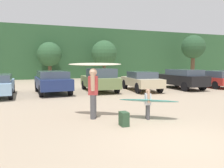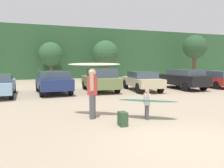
{
  "view_description": "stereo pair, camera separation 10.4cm",
  "coord_description": "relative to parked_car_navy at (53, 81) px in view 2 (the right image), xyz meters",
  "views": [
    {
      "loc": [
        -3.63,
        -4.52,
        2.0
      ],
      "look_at": [
        0.34,
        5.96,
        0.92
      ],
      "focal_mm": 35.63,
      "sensor_mm": 36.0,
      "label": 1
    },
    {
      "loc": [
        -3.53,
        -4.56,
        2.0
      ],
      "look_at": [
        0.34,
        5.96,
        0.92
      ],
      "focal_mm": 35.63,
      "sensor_mm": 36.0,
      "label": 2
    }
  ],
  "objects": [
    {
      "name": "ground_plane",
      "position": [
        2.16,
        -10.29,
        -0.81
      ],
      "size": [
        120.0,
        120.0,
        0.0
      ],
      "primitive_type": "plane",
      "color": "tan"
    },
    {
      "name": "hillside_ridge",
      "position": [
        2.16,
        19.39,
        2.46
      ],
      "size": [
        108.0,
        12.0,
        6.54
      ],
      "primitive_type": "cube",
      "color": "#2D5633",
      "rests_on": "ground_plane"
    },
    {
      "name": "tree_center_right",
      "position": [
        0.94,
        12.03,
        2.15
      ],
      "size": [
        2.81,
        2.81,
        4.39
      ],
      "color": "brown",
      "rests_on": "ground_plane"
    },
    {
      "name": "tree_far_left",
      "position": [
        7.28,
        10.96,
        2.31
      ],
      "size": [
        3.12,
        3.12,
        4.7
      ],
      "color": "brown",
      "rests_on": "ground_plane"
    },
    {
      "name": "tree_right",
      "position": [
        19.63,
        9.74,
        3.28
      ],
      "size": [
        3.15,
        3.15,
        5.72
      ],
      "color": "brown",
      "rests_on": "ground_plane"
    },
    {
      "name": "parked_car_navy",
      "position": [
        0.0,
        0.0,
        0.0
      ],
      "size": [
        2.09,
        4.19,
        1.46
      ],
      "rotation": [
        0.0,
        0.0,
        1.62
      ],
      "color": "navy",
      "rests_on": "ground_plane"
    },
    {
      "name": "parked_car_olive_green",
      "position": [
        3.19,
        -0.08,
        0.01
      ],
      "size": [
        1.95,
        4.31,
        1.61
      ],
      "rotation": [
        0.0,
        0.0,
        1.54
      ],
      "color": "#6B7F4C",
      "rests_on": "ground_plane"
    },
    {
      "name": "parked_car_champagne",
      "position": [
        6.11,
        -0.73,
        -0.07
      ],
      "size": [
        2.15,
        4.35,
        1.37
      ],
      "rotation": [
        0.0,
        0.0,
        1.47
      ],
      "color": "beige",
      "rests_on": "ground_plane"
    },
    {
      "name": "parked_car_black",
      "position": [
        9.52,
        -0.84,
        0.01
      ],
      "size": [
        1.83,
        4.36,
        1.49
      ],
      "rotation": [
        0.0,
        0.0,
        1.59
      ],
      "color": "black",
      "rests_on": "ground_plane"
    },
    {
      "name": "parked_car_red",
      "position": [
        12.67,
        -0.82,
        -0.08
      ],
      "size": [
        1.99,
        4.2,
        1.36
      ],
      "rotation": [
        0.0,
        0.0,
        1.58
      ],
      "color": "#B72D28",
      "rests_on": "ground_plane"
    },
    {
      "name": "person_adult",
      "position": [
        0.7,
        -7.16,
        0.21
      ],
      "size": [
        0.46,
        0.84,
        1.8
      ],
      "rotation": [
        0.0,
        0.0,
        2.79
      ],
      "color": "#4C4C51",
      "rests_on": "ground_plane"
    },
    {
      "name": "person_child",
      "position": [
        2.46,
        -8.01,
        -0.2
      ],
      "size": [
        0.28,
        0.53,
        1.08
      ],
      "rotation": [
        0.0,
        0.0,
        2.79
      ],
      "color": "#4C4C51",
      "rests_on": "ground_plane"
    },
    {
      "name": "surfboard_cream",
      "position": [
        0.78,
        -7.05,
        1.14
      ],
      "size": [
        1.97,
        1.53,
        0.14
      ],
      "rotation": [
        0.0,
        0.0,
        2.57
      ],
      "color": "beige"
    },
    {
      "name": "surfboard_teal",
      "position": [
        2.49,
        -7.98,
        -0.15
      ],
      "size": [
        2.07,
        1.69,
        0.22
      ],
      "rotation": [
        0.0,
        0.0,
        2.54
      ],
      "color": "teal"
    },
    {
      "name": "backpack_dropped",
      "position": [
        1.32,
        -8.5,
        -0.58
      ],
      "size": [
        0.24,
        0.34,
        0.45
      ],
      "color": "#2D4C33",
      "rests_on": "ground_plane"
    }
  ]
}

